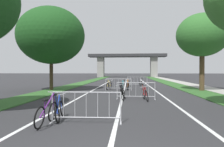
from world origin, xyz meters
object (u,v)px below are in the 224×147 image
crowd_barrier_second (136,91)px  bicycle_red_1 (145,94)px  tree_right_pine_near (202,35)px  bicycle_yellow_0 (109,86)px  bicycle_blue_5 (59,110)px  crowd_barrier_nearest (86,107)px  bicycle_teal_2 (122,86)px  bicycle_black_3 (123,93)px  bicycle_purple_7 (47,113)px  bicycle_orange_6 (128,86)px  crowd_barrier_fourth (137,81)px  crowd_barrier_third (118,84)px  tree_left_oak_mid (51,36)px  bicycle_silver_4 (140,83)px

crowd_barrier_second → bicycle_red_1: 0.73m
tree_right_pine_near → bicycle_yellow_0: size_ratio=4.03×
bicycle_red_1 → crowd_barrier_second: bearing=-52.0°
crowd_barrier_second → bicycle_blue_5: 6.45m
crowd_barrier_nearest → crowd_barrier_second: (1.87, 6.11, 0.00)m
tree_right_pine_near → bicycle_teal_2: tree_right_pine_near is taller
tree_right_pine_near → bicycle_black_3: bearing=-137.3°
bicycle_red_1 → bicycle_teal_2: bicycle_teal_2 is taller
bicycle_purple_7 → bicycle_orange_6: bearing=81.1°
crowd_barrier_nearest → bicycle_purple_7: (-1.21, -0.41, -0.14)m
bicycle_teal_2 → crowd_barrier_fourth: bearing=65.9°
crowd_barrier_third → bicycle_orange_6: bearing=24.9°
tree_left_oak_mid → bicycle_yellow_0: bearing=14.5°
tree_left_oak_mid → crowd_barrier_third: (5.94, 0.90, -4.36)m
crowd_barrier_second → bicycle_orange_6: (-0.50, 6.51, -0.15)m
crowd_barrier_fourth → bicycle_red_1: crowd_barrier_fourth is taller
bicycle_black_3 → bicycle_blue_5: (-2.12, -5.40, -0.03)m
crowd_barrier_second → bicycle_silver_4: size_ratio=1.39×
crowd_barrier_third → bicycle_purple_7: bearing=-97.7°
crowd_barrier_second → crowd_barrier_fourth: (0.58, 12.23, 0.00)m
bicycle_silver_4 → bicycle_orange_6: 5.55m
crowd_barrier_nearest → bicycle_purple_7: crowd_barrier_nearest is taller
bicycle_orange_6 → tree_right_pine_near: bearing=1.3°
tree_right_pine_near → crowd_barrier_third: tree_right_pine_near is taller
crowd_barrier_fourth → bicycle_orange_6: size_ratio=1.38×
crowd_barrier_second → crowd_barrier_third: size_ratio=1.00×
crowd_barrier_second → crowd_barrier_third: (-1.36, 6.11, 0.00)m
bicycle_red_1 → bicycle_orange_6: bicycle_orange_6 is taller
tree_left_oak_mid → crowd_barrier_nearest: size_ratio=3.10×
bicycle_red_1 → bicycle_teal_2: size_ratio=1.00×
crowd_barrier_third → bicycle_blue_5: 11.97m
crowd_barrier_nearest → bicycle_silver_4: bearing=81.1°
bicycle_teal_2 → bicycle_black_3: size_ratio=1.03×
bicycle_yellow_0 → bicycle_silver_4: (3.21, 5.35, -0.01)m
bicycle_yellow_0 → bicycle_teal_2: 1.60m
tree_right_pine_near → bicycle_purple_7: bearing=-126.1°
bicycle_purple_7 → bicycle_silver_4: bearing=79.9°
bicycle_silver_4 → bicycle_black_3: bearing=-104.0°
crowd_barrier_fourth → bicycle_blue_5: (-3.50, -17.98, -0.16)m
bicycle_purple_7 → crowd_barrier_second: bearing=67.0°
tree_right_pine_near → bicycle_purple_7: size_ratio=3.99×
bicycle_blue_5 → bicycle_red_1: bearing=48.6°
bicycle_teal_2 → bicycle_purple_7: bicycle_purple_7 is taller
tree_left_oak_mid → bicycle_purple_7: bearing=-70.2°
tree_right_pine_near → bicycle_blue_5: size_ratio=4.19×
bicycle_red_1 → bicycle_teal_2: 6.25m
crowd_barrier_fourth → bicycle_yellow_0: size_ratio=1.43×
crowd_barrier_third → bicycle_teal_2: 0.68m
tree_right_pine_near → bicycle_teal_2: 8.23m
tree_right_pine_near → bicycle_teal_2: size_ratio=3.93×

